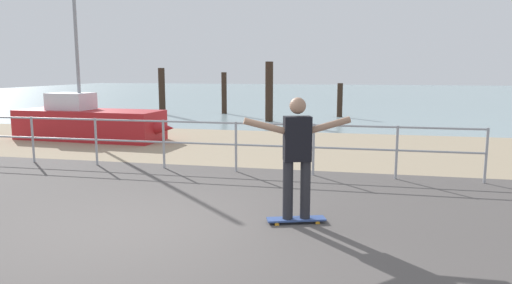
% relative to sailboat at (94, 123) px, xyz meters
% --- Properties ---
extents(ground_plane, '(24.00, 10.00, 0.04)m').
position_rel_sailboat_xyz_m(ground_plane, '(5.15, -8.00, -0.53)').
color(ground_plane, '#514C49').
rests_on(ground_plane, ground).
extents(beach_strip, '(24.00, 6.00, 0.04)m').
position_rel_sailboat_xyz_m(beach_strip, '(5.15, 0.00, -0.53)').
color(beach_strip, tan).
rests_on(beach_strip, ground).
extents(sea_surface, '(72.00, 50.00, 0.04)m').
position_rel_sailboat_xyz_m(sea_surface, '(5.15, 28.00, -0.53)').
color(sea_surface, '#849EA3').
rests_on(sea_surface, ground).
extents(railing_fence, '(12.67, 0.05, 1.05)m').
position_rel_sailboat_xyz_m(railing_fence, '(3.67, -3.40, 0.17)').
color(railing_fence, '#9EA0A5').
rests_on(railing_fence, ground).
extents(sailboat, '(5.01, 1.66, 5.75)m').
position_rel_sailboat_xyz_m(sailboat, '(0.00, 0.00, 0.00)').
color(sailboat, '#B21E23').
rests_on(sailboat, ground).
extents(skateboard, '(0.82, 0.44, 0.08)m').
position_rel_sailboat_xyz_m(skateboard, '(6.88, -6.39, -0.46)').
color(skateboard, '#334C8C').
rests_on(skateboard, ground).
extents(skateboarder, '(1.40, 0.55, 1.65)m').
position_rel_sailboat_xyz_m(skateboarder, '(6.88, -6.39, 0.49)').
color(skateboarder, '#26262B').
rests_on(skateboarder, skateboard).
extents(groyne_post_0, '(0.30, 0.30, 2.16)m').
position_rel_sailboat_xyz_m(groyne_post_0, '(-1.24, 7.86, 0.55)').
color(groyne_post_0, '#332319').
rests_on(groyne_post_0, ground).
extents(groyne_post_1, '(0.25, 0.25, 1.96)m').
position_rel_sailboat_xyz_m(groyne_post_1, '(1.46, 8.86, 0.45)').
color(groyne_post_1, '#332319').
rests_on(groyne_post_1, ground).
extents(groyne_post_2, '(0.31, 0.31, 2.40)m').
position_rel_sailboat_xyz_m(groyne_post_2, '(4.16, 6.00, 0.67)').
color(groyne_post_2, '#332319').
rests_on(groyne_post_2, ground).
extents(groyne_post_3, '(0.24, 0.24, 1.50)m').
position_rel_sailboat_xyz_m(groyne_post_3, '(6.85, 8.40, 0.22)').
color(groyne_post_3, '#332319').
rests_on(groyne_post_3, ground).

